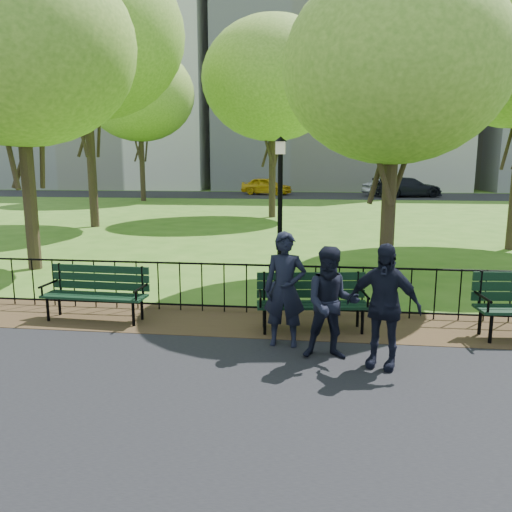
# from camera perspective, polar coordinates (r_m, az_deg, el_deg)

# --- Properties ---
(ground) EXTENTS (120.00, 120.00, 0.00)m
(ground) POSITION_cam_1_polar(r_m,az_deg,el_deg) (6.93, 4.89, -11.70)
(ground) COLOR #39691B
(dirt_strip) EXTENTS (60.00, 1.60, 0.01)m
(dirt_strip) POSITION_cam_1_polar(r_m,az_deg,el_deg) (8.33, 5.31, -7.72)
(dirt_strip) COLOR #3D2B19
(dirt_strip) RESTS_ON ground
(far_street) EXTENTS (70.00, 9.00, 0.01)m
(far_street) POSITION_cam_1_polar(r_m,az_deg,el_deg) (41.49, 6.85, 6.89)
(far_street) COLOR black
(far_street) RESTS_ON ground
(iron_fence) EXTENTS (24.06, 0.06, 1.00)m
(iron_fence) POSITION_cam_1_polar(r_m,az_deg,el_deg) (8.68, 5.47, -3.64)
(iron_fence) COLOR black
(iron_fence) RESTS_ON ground
(apartment_west) EXTENTS (22.00, 15.00, 26.00)m
(apartment_west) POSITION_cam_1_polar(r_m,az_deg,el_deg) (59.68, -15.86, 20.21)
(apartment_west) COLOR silver
(apartment_west) RESTS_ON ground
(apartment_mid) EXTENTS (24.00, 15.00, 30.00)m
(apartment_mid) POSITION_cam_1_polar(r_m,az_deg,el_deg) (55.83, 9.55, 23.25)
(apartment_mid) COLOR beige
(apartment_mid) RESTS_ON ground
(park_bench_main) EXTENTS (1.79, 0.76, 0.98)m
(park_bench_main) POSITION_cam_1_polar(r_m,az_deg,el_deg) (7.86, 5.04, -4.42)
(park_bench_main) COLOR black
(park_bench_main) RESTS_ON ground
(park_bench_left_a) EXTENTS (1.77, 0.63, 0.99)m
(park_bench_left_a) POSITION_cam_1_polar(r_m,az_deg,el_deg) (8.83, -17.73, -3.40)
(park_bench_left_a) COLOR black
(park_bench_left_a) RESTS_ON ground
(lamppost) EXTENTS (0.29, 0.29, 3.17)m
(lamppost) POSITION_cam_1_polar(r_m,az_deg,el_deg) (10.75, 2.76, 5.79)
(lamppost) COLOR black
(lamppost) RESTS_ON ground
(tree_near_w) EXTENTS (5.50, 5.50, 7.66)m
(tree_near_w) POSITION_cam_1_polar(r_m,az_deg,el_deg) (13.78, -25.64, 20.86)
(tree_near_w) COLOR #2D2116
(tree_near_w) RESTS_ON ground
(tree_near_e) EXTENTS (4.75, 4.75, 6.62)m
(tree_near_e) POSITION_cam_1_polar(r_m,az_deg,el_deg) (11.53, 15.63, 20.03)
(tree_near_e) COLOR #2D2116
(tree_near_e) RESTS_ON ground
(tree_mid_w) EXTENTS (7.88, 7.88, 10.98)m
(tree_mid_w) POSITION_cam_1_polar(r_m,az_deg,el_deg) (22.40, -19.09, 22.94)
(tree_mid_w) COLOR #2D2116
(tree_mid_w) RESTS_ON ground
(tree_far_c) EXTENTS (6.69, 6.69, 9.33)m
(tree_far_c) POSITION_cam_1_polar(r_m,az_deg,el_deg) (24.83, 1.93, 19.50)
(tree_far_c) COLOR #2D2116
(tree_far_c) RESTS_ON ground
(tree_far_w) EXTENTS (7.47, 7.47, 10.41)m
(tree_far_w) POSITION_cam_1_polar(r_m,az_deg,el_deg) (36.46, -13.20, 17.57)
(tree_far_w) COLOR #2D2116
(tree_far_w) RESTS_ON ground
(person_left) EXTENTS (0.62, 0.42, 1.66)m
(person_left) POSITION_cam_1_polar(r_m,az_deg,el_deg) (7.16, 3.33, -3.84)
(person_left) COLOR black
(person_left) RESTS_ON asphalt_path
(person_mid) EXTENTS (0.77, 0.44, 1.53)m
(person_mid) POSITION_cam_1_polar(r_m,az_deg,el_deg) (6.76, 8.61, -5.37)
(person_mid) COLOR black
(person_mid) RESTS_ON asphalt_path
(person_right) EXTENTS (1.03, 0.70, 1.63)m
(person_right) POSITION_cam_1_polar(r_m,az_deg,el_deg) (6.61, 14.32, -5.53)
(person_right) COLOR black
(person_right) RESTS_ON asphalt_path
(taxi) EXTENTS (4.54, 2.93, 1.44)m
(taxi) POSITION_cam_1_polar(r_m,az_deg,el_deg) (42.10, 1.21, 8.00)
(taxi) COLOR gold
(taxi) RESTS_ON far_street
(sedan_silver) EXTENTS (4.33, 2.67, 1.35)m
(sedan_silver) POSITION_cam_1_polar(r_m,az_deg,el_deg) (41.81, 14.94, 7.57)
(sedan_silver) COLOR #A3A6AB
(sedan_silver) RESTS_ON far_street
(sedan_dark) EXTENTS (5.63, 3.50, 1.52)m
(sedan_dark) POSITION_cam_1_polar(r_m,az_deg,el_deg) (40.87, 16.99, 7.53)
(sedan_dark) COLOR black
(sedan_dark) RESTS_ON far_street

